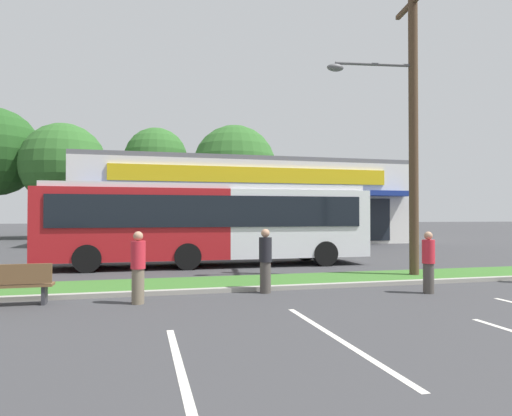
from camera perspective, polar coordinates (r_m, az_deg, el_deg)
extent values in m
cube|color=#386B28|center=(14.48, 9.38, -8.75)|extent=(56.00, 2.20, 0.12)
cube|color=#99968C|center=(13.38, 11.50, -9.39)|extent=(56.00, 0.24, 0.12)
cube|color=silver|center=(6.19, -9.22, -20.10)|extent=(0.12, 4.80, 0.01)
cube|color=silver|center=(7.94, 10.18, -15.75)|extent=(0.12, 4.80, 0.01)
cube|color=silver|center=(36.37, -2.50, 0.40)|extent=(23.50, 12.70, 5.73)
cube|color=black|center=(30.13, -0.02, -1.51)|extent=(19.74, 0.08, 2.98)
cube|color=navy|center=(29.53, 0.30, 2.04)|extent=(22.09, 1.40, 0.35)
cube|color=gold|center=(30.21, 0.00, 4.15)|extent=(18.80, 0.16, 1.03)
cube|color=slate|center=(36.56, -2.50, 5.13)|extent=(23.50, 12.70, 0.30)
cylinder|color=#473323|center=(43.25, -22.96, -1.07)|extent=(0.44, 0.44, 3.71)
sphere|color=#2D6026|center=(43.47, -22.92, 4.98)|extent=(7.28, 7.28, 7.28)
cylinder|color=#473323|center=(44.51, -12.41, -0.18)|extent=(0.44, 0.44, 5.16)
sphere|color=#2D6026|center=(44.82, -12.39, 5.99)|extent=(5.97, 5.97, 5.97)
cylinder|color=#473323|center=(42.45, -2.72, -1.17)|extent=(0.44, 0.44, 3.66)
sphere|color=#2D6026|center=(42.69, -2.71, 5.17)|extent=(7.70, 7.70, 7.70)
cylinder|color=#4C3826|center=(15.86, 19.08, 9.16)|extent=(0.30, 0.30, 9.59)
cube|color=#4C3826|center=(17.10, 19.00, 23.15)|extent=(0.48, 2.40, 0.14)
cylinder|color=#59595B|center=(15.88, 14.60, 16.98)|extent=(2.59, 0.47, 0.10)
ellipsoid|color=#59595B|center=(15.44, 9.88, 16.90)|extent=(0.56, 0.32, 0.24)
cube|color=#AD191E|center=(18.28, -14.89, -1.93)|extent=(7.11, 2.65, 2.70)
cube|color=silver|center=(19.23, 4.65, -1.91)|extent=(5.82, 2.63, 2.70)
cube|color=silver|center=(18.47, -5.85, 2.55)|extent=(12.37, 2.47, 0.20)
cube|color=black|center=(17.15, -5.28, -0.41)|extent=(11.83, 0.23, 1.19)
cube|color=black|center=(20.33, 12.50, -0.92)|extent=(0.09, 2.17, 1.51)
cylinder|color=black|center=(20.71, 6.18, -5.16)|extent=(1.00, 0.31, 1.00)
cylinder|color=black|center=(18.52, 8.64, -5.66)|extent=(1.00, 0.31, 1.00)
cylinder|color=black|center=(19.56, -9.14, -5.40)|extent=(1.00, 0.31, 1.00)
cylinder|color=black|center=(17.23, -8.54, -6.02)|extent=(1.00, 0.31, 1.00)
cylinder|color=black|center=(19.62, -19.53, -5.35)|extent=(1.00, 0.31, 1.00)
cylinder|color=black|center=(17.29, -20.36, -5.95)|extent=(1.00, 0.31, 1.00)
cube|color=brown|center=(11.79, -27.86, -8.55)|extent=(1.60, 0.45, 0.06)
cube|color=brown|center=(11.57, -28.08, -7.30)|extent=(1.60, 0.06, 0.44)
cube|color=#333338|center=(11.70, -24.93, -9.75)|extent=(0.08, 0.36, 0.45)
cube|color=maroon|center=(25.78, 3.06, -4.03)|extent=(4.28, 1.77, 0.62)
cube|color=black|center=(25.82, 3.51, -2.87)|extent=(1.93, 1.55, 0.41)
cylinder|color=black|center=(24.62, 0.68, -4.90)|extent=(0.64, 0.22, 0.64)
cylinder|color=black|center=(26.24, -0.26, -4.66)|extent=(0.64, 0.22, 0.64)
cylinder|color=black|center=(25.44, 6.49, -4.77)|extent=(0.64, 0.22, 0.64)
cylinder|color=black|center=(27.01, 5.22, -4.54)|extent=(0.64, 0.22, 0.64)
cube|color=#0C3F1E|center=(24.49, -9.33, -4.17)|extent=(4.24, 1.85, 0.63)
cube|color=black|center=(24.48, -8.84, -2.89)|extent=(1.91, 1.63, 0.46)
cylinder|color=black|center=(23.56, -12.35, -5.06)|extent=(0.64, 0.22, 0.64)
cylinder|color=black|center=(25.31, -12.49, -4.77)|extent=(0.64, 0.22, 0.64)
cylinder|color=black|center=(23.79, -5.98, -5.04)|extent=(0.64, 0.22, 0.64)
cylinder|color=black|center=(25.53, -6.55, -4.75)|extent=(0.64, 0.22, 0.64)
cylinder|color=#47423D|center=(12.09, 1.18, -8.67)|extent=(0.29, 0.29, 0.81)
cylinder|color=black|center=(12.01, 1.18, -5.23)|extent=(0.34, 0.34, 0.64)
sphere|color=tan|center=(11.99, 1.18, -3.16)|extent=(0.22, 0.22, 0.22)
cylinder|color=#47423D|center=(12.85, 20.76, -8.22)|extent=(0.28, 0.28, 0.78)
cylinder|color=red|center=(12.78, 20.74, -5.11)|extent=(0.32, 0.32, 0.62)
sphere|color=tan|center=(12.75, 20.73, -3.25)|extent=(0.21, 0.21, 0.21)
cylinder|color=#726651|center=(10.98, -14.54, -9.45)|extent=(0.29, 0.29, 0.81)
cylinder|color=red|center=(10.89, -14.52, -5.69)|extent=(0.34, 0.34, 0.64)
sphere|color=tan|center=(10.87, -14.52, -3.42)|extent=(0.22, 0.22, 0.22)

